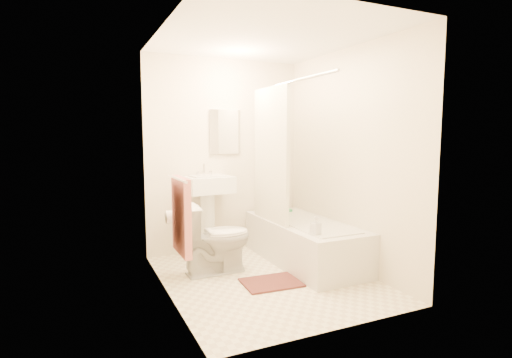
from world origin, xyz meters
name	(u,v)px	position (x,y,z in m)	size (l,w,h in m)	color
floor	(266,278)	(0.00, 0.00, 0.00)	(2.40, 2.40, 0.00)	beige
ceiling	(267,37)	(0.00, 0.00, 2.40)	(2.40, 2.40, 0.00)	white
wall_back	(225,156)	(0.00, 1.20, 1.20)	(2.00, 0.02, 2.40)	beige
wall_left	(166,165)	(-1.00, 0.00, 1.20)	(0.02, 2.40, 2.40)	beige
wall_right	(348,159)	(1.00, 0.00, 1.20)	(0.02, 2.40, 2.40)	beige
mirror	(225,132)	(0.00, 1.18, 1.50)	(0.40, 0.03, 0.55)	white
curtain_rod	(289,82)	(0.30, 0.10, 2.00)	(0.03, 0.03, 1.70)	silver
shower_curtain	(271,156)	(0.30, 0.50, 1.22)	(0.04, 0.80, 1.55)	silver
towel_bar	(177,179)	(-0.96, -0.25, 1.10)	(0.02, 0.02, 0.60)	silver
towel	(181,216)	(-0.93, -0.25, 0.78)	(0.06, 0.45, 0.66)	#CC7266
toilet_paper	(172,217)	(-0.93, 0.12, 0.70)	(0.12, 0.12, 0.11)	white
toilet	(215,238)	(-0.41, 0.39, 0.38)	(0.43, 0.77, 0.75)	white
sink	(208,213)	(-0.29, 1.00, 0.53)	(0.54, 0.43, 1.06)	white
bathtub	(304,242)	(0.63, 0.30, 0.24)	(0.74, 1.68, 0.47)	silver
bath_mat	(271,283)	(-0.02, -0.15, 0.01)	(0.56, 0.42, 0.02)	#4B241D
soap_bottle	(316,226)	(0.41, -0.28, 0.57)	(0.08, 0.09, 0.19)	white
scrub_brush	(286,210)	(0.74, 0.93, 0.49)	(0.06, 0.21, 0.04)	#33A15D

